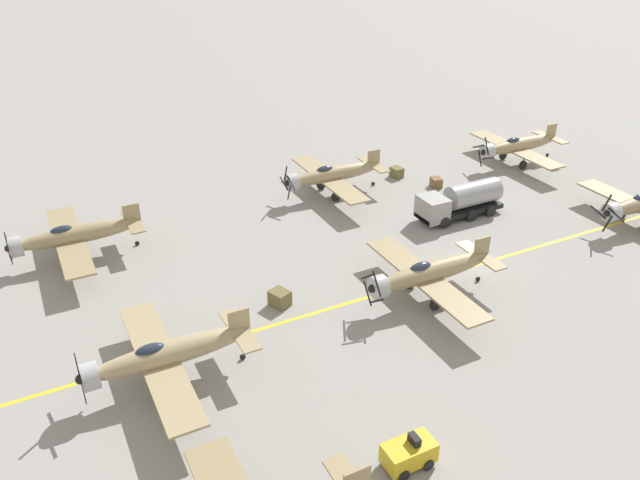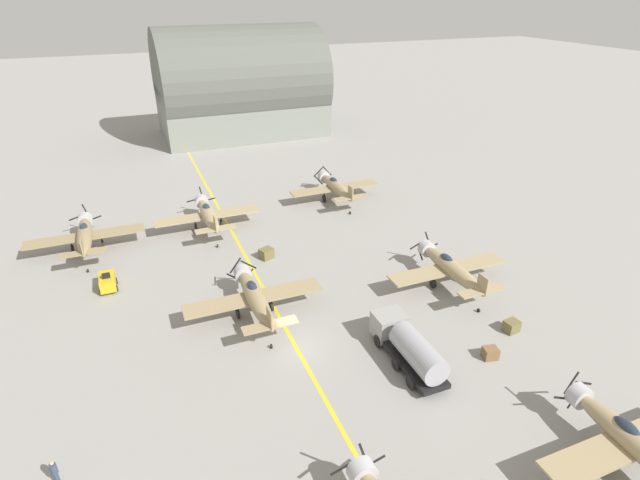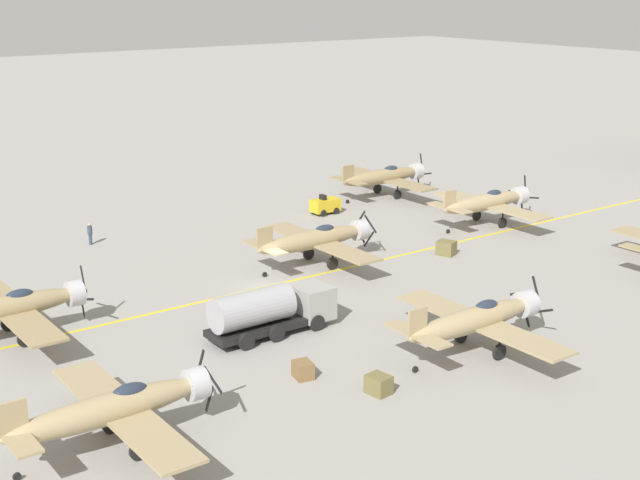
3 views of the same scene
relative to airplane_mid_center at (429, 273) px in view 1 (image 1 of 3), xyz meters
The scene contains 12 objects.
ground_plane 5.77m from the airplane_mid_center, 70.18° to the right, with size 400.00×400.00×0.00m, color gray.
taxiway_stripe 5.76m from the airplane_mid_center, 70.18° to the right, with size 0.30×160.00×0.01m, color yellow.
airplane_mid_center is the anchor object (origin of this frame).
airplane_mid_right 18.41m from the airplane_mid_center, ahead, with size 12.00×9.98×3.69m.
airplane_far_center 18.46m from the airplane_mid_center, 91.49° to the left, with size 12.00×9.98×3.79m.
airplane_far_right 26.82m from the airplane_mid_center, 51.52° to the left, with size 12.00×9.98×3.65m.
airplane_near_right 28.21m from the airplane_mid_center, 54.54° to the right, with size 12.00×9.98×3.66m.
fuel_tanker 13.49m from the airplane_mid_center, 47.41° to the right, with size 2.68×8.00×2.98m.
tow_tractor 15.10m from the airplane_mid_center, 141.09° to the left, with size 1.57×2.60×1.79m.
supply_crate_by_tanker 21.53m from the airplane_mid_center, 27.50° to the right, with size 1.19×0.99×0.99m, color brown.
supply_crate_mid_lane 10.38m from the airplane_mid_center, 68.37° to the left, with size 1.32×1.10×1.10m, color brown.
supply_crate_outboard 19.45m from the airplane_mid_center, 38.12° to the right, with size 1.10×0.91×0.91m, color brown.
Camera 1 is at (-30.88, 28.24, 24.61)m, focal length 35.00 mm.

